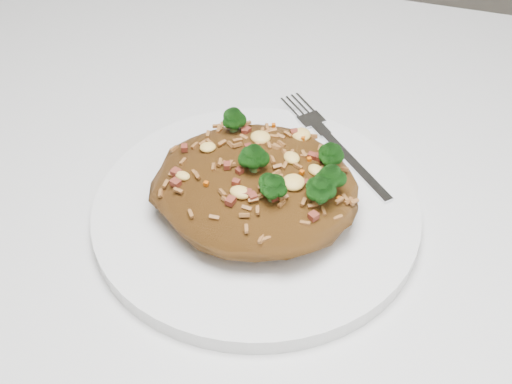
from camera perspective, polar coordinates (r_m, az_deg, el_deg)
dining_table at (r=0.65m, az=-1.95°, el=-7.48°), size 1.20×0.80×0.75m
plate at (r=0.57m, az=-0.00°, el=-1.60°), size 0.26×0.26×0.01m
fried_rice at (r=0.55m, az=0.16°, el=1.01°), size 0.16×0.15×0.07m
fork at (r=0.62m, az=6.71°, el=3.41°), size 0.12×0.13×0.00m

